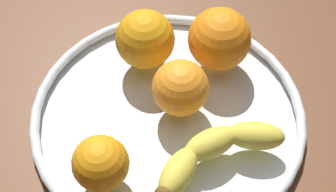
{
  "coord_description": "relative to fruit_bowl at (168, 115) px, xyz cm",
  "views": [
    {
      "loc": [
        18.99,
        29.62,
        52.58
      ],
      "look_at": [
        0.0,
        0.0,
        4.8
      ],
      "focal_mm": 54.92,
      "sensor_mm": 36.0,
      "label": 1
    }
  ],
  "objects": [
    {
      "name": "orange_front_right",
      "position": [
        10.75,
        3.62,
        3.97
      ],
      "size": [
        6.17,
        6.17,
        6.17
      ],
      "primitive_type": "sphere",
      "color": "orange",
      "rests_on": "fruit_bowl"
    },
    {
      "name": "orange_back_left",
      "position": [
        -9.69,
        -3.35,
        4.82
      ],
      "size": [
        7.88,
        7.88,
        7.88
      ],
      "primitive_type": "sphere",
      "color": "orange",
      "rests_on": "fruit_bowl"
    },
    {
      "name": "orange_center",
      "position": [
        -2.03,
        -8.45,
        4.61
      ],
      "size": [
        7.45,
        7.45,
        7.45
      ],
      "primitive_type": "sphere",
      "color": "orange",
      "rests_on": "fruit_bowl"
    },
    {
      "name": "ground_plane",
      "position": [
        0.0,
        0.0,
        -2.92
      ],
      "size": [
        116.64,
        116.64,
        4.0
      ],
      "primitive_type": "cube",
      "color": "brown"
    },
    {
      "name": "fruit_bowl",
      "position": [
        0.0,
        0.0,
        0.0
      ],
      "size": [
        33.34,
        33.34,
        1.8
      ],
      "color": "silver",
      "rests_on": "ground_plane"
    },
    {
      "name": "banana",
      "position": [
        -0.57,
        8.31,
        2.51
      ],
      "size": [
        17.56,
        7.14,
        3.26
      ],
      "rotation": [
        0.0,
        0.0,
        -0.08
      ],
      "color": "#DBC942",
      "rests_on": "fruit_bowl"
    },
    {
      "name": "orange_back_right",
      "position": [
        -1.72,
        -0.4,
        4.24
      ],
      "size": [
        6.72,
        6.72,
        6.72
      ],
      "primitive_type": "sphere",
      "color": "orange",
      "rests_on": "fruit_bowl"
    }
  ]
}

